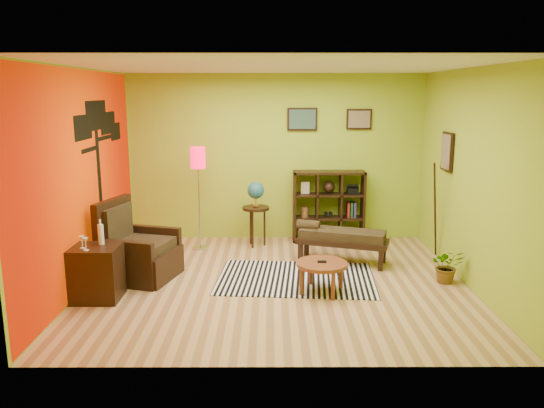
{
  "coord_description": "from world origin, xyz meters",
  "views": [
    {
      "loc": [
        -0.08,
        -6.72,
        2.48
      ],
      "look_at": [
        -0.06,
        0.08,
        1.05
      ],
      "focal_mm": 35.0,
      "sensor_mm": 36.0,
      "label": 1
    }
  ],
  "objects_px": {
    "armchair": "(136,254)",
    "potted_plant": "(447,269)",
    "floor_lamp": "(198,167)",
    "globe_table": "(256,198)",
    "cube_shelf": "(329,206)",
    "bench": "(340,237)",
    "side_cabinet": "(97,273)",
    "coffee_table": "(322,266)"
  },
  "relations": [
    {
      "from": "globe_table",
      "to": "cube_shelf",
      "type": "height_order",
      "value": "cube_shelf"
    },
    {
      "from": "potted_plant",
      "to": "floor_lamp",
      "type": "bearing_deg",
      "value": 155.69
    },
    {
      "from": "side_cabinet",
      "to": "floor_lamp",
      "type": "xyz_separation_m",
      "value": [
        0.98,
        2.15,
        1.0
      ]
    },
    {
      "from": "floor_lamp",
      "to": "globe_table",
      "type": "xyz_separation_m",
      "value": [
        0.9,
        0.16,
        -0.53
      ]
    },
    {
      "from": "potted_plant",
      "to": "side_cabinet",
      "type": "bearing_deg",
      "value": -172.7
    },
    {
      "from": "armchair",
      "to": "globe_table",
      "type": "relative_size",
      "value": 1.01
    },
    {
      "from": "cube_shelf",
      "to": "bench",
      "type": "distance_m",
      "value": 1.22
    },
    {
      "from": "floor_lamp",
      "to": "globe_table",
      "type": "bearing_deg",
      "value": 9.99
    },
    {
      "from": "side_cabinet",
      "to": "potted_plant",
      "type": "bearing_deg",
      "value": 7.3
    },
    {
      "from": "coffee_table",
      "to": "armchair",
      "type": "xyz_separation_m",
      "value": [
        -2.47,
        0.56,
        -0.01
      ]
    },
    {
      "from": "floor_lamp",
      "to": "armchair",
      "type": "bearing_deg",
      "value": -116.72
    },
    {
      "from": "floor_lamp",
      "to": "potted_plant",
      "type": "distance_m",
      "value": 4.0
    },
    {
      "from": "armchair",
      "to": "bench",
      "type": "xyz_separation_m",
      "value": [
        2.86,
        0.63,
        0.07
      ]
    },
    {
      "from": "coffee_table",
      "to": "side_cabinet",
      "type": "bearing_deg",
      "value": -175.52
    },
    {
      "from": "armchair",
      "to": "coffee_table",
      "type": "bearing_deg",
      "value": -12.85
    },
    {
      "from": "floor_lamp",
      "to": "bench",
      "type": "xyz_separation_m",
      "value": [
        2.17,
        -0.73,
        -0.94
      ]
    },
    {
      "from": "coffee_table",
      "to": "globe_table",
      "type": "relative_size",
      "value": 0.6
    },
    {
      "from": "bench",
      "to": "side_cabinet",
      "type": "bearing_deg",
      "value": -155.79
    },
    {
      "from": "armchair",
      "to": "bench",
      "type": "bearing_deg",
      "value": 12.5
    },
    {
      "from": "armchair",
      "to": "bench",
      "type": "distance_m",
      "value": 2.93
    },
    {
      "from": "globe_table",
      "to": "bench",
      "type": "bearing_deg",
      "value": -35.18
    },
    {
      "from": "globe_table",
      "to": "bench",
      "type": "height_order",
      "value": "globe_table"
    },
    {
      "from": "floor_lamp",
      "to": "globe_table",
      "type": "distance_m",
      "value": 1.05
    },
    {
      "from": "globe_table",
      "to": "potted_plant",
      "type": "xyz_separation_m",
      "value": [
        2.59,
        -1.73,
        -0.63
      ]
    },
    {
      "from": "coffee_table",
      "to": "floor_lamp",
      "type": "xyz_separation_m",
      "value": [
        -1.79,
        1.93,
        1.0
      ]
    },
    {
      "from": "armchair",
      "to": "potted_plant",
      "type": "distance_m",
      "value": 4.19
    },
    {
      "from": "armchair",
      "to": "cube_shelf",
      "type": "xyz_separation_m",
      "value": [
        2.82,
        1.83,
        0.27
      ]
    },
    {
      "from": "armchair",
      "to": "floor_lamp",
      "type": "height_order",
      "value": "floor_lamp"
    },
    {
      "from": "floor_lamp",
      "to": "bench",
      "type": "height_order",
      "value": "floor_lamp"
    },
    {
      "from": "floor_lamp",
      "to": "bench",
      "type": "distance_m",
      "value": 2.47
    },
    {
      "from": "floor_lamp",
      "to": "globe_table",
      "type": "height_order",
      "value": "floor_lamp"
    },
    {
      "from": "globe_table",
      "to": "bench",
      "type": "relative_size",
      "value": 0.76
    },
    {
      "from": "coffee_table",
      "to": "bench",
      "type": "relative_size",
      "value": 0.46
    },
    {
      "from": "coffee_table",
      "to": "cube_shelf",
      "type": "relative_size",
      "value": 0.54
    },
    {
      "from": "potted_plant",
      "to": "cube_shelf",
      "type": "bearing_deg",
      "value": 123.51
    },
    {
      "from": "floor_lamp",
      "to": "potted_plant",
      "type": "bearing_deg",
      "value": -24.31
    },
    {
      "from": "floor_lamp",
      "to": "potted_plant",
      "type": "xyz_separation_m",
      "value": [
        3.49,
        -1.58,
        -1.16
      ]
    },
    {
      "from": "cube_shelf",
      "to": "potted_plant",
      "type": "xyz_separation_m",
      "value": [
        1.35,
        -2.04,
        -0.42
      ]
    },
    {
      "from": "floor_lamp",
      "to": "bench",
      "type": "relative_size",
      "value": 1.17
    },
    {
      "from": "globe_table",
      "to": "armchair",
      "type": "bearing_deg",
      "value": -136.15
    },
    {
      "from": "armchair",
      "to": "floor_lamp",
      "type": "distance_m",
      "value": 1.83
    },
    {
      "from": "armchair",
      "to": "potted_plant",
      "type": "height_order",
      "value": "armchair"
    }
  ]
}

